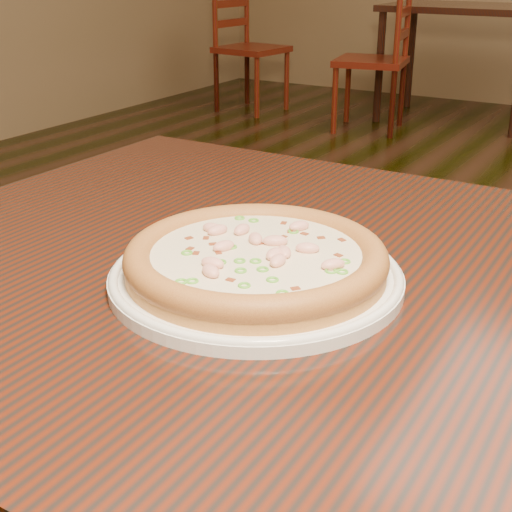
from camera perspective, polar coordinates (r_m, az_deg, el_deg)
The scene contains 6 objects.
hero_table at distance 0.76m, azimuth 9.85°, elevation -9.51°, with size 1.20×0.80×0.75m.
plate at distance 0.72m, azimuth 0.00°, elevation -1.57°, with size 0.30×0.30×0.02m.
pizza at distance 0.71m, azimuth 0.01°, elevation -0.21°, with size 0.26×0.26×0.03m.
bg_table_left at distance 5.05m, azimuth 16.39°, elevation 17.65°, with size 1.00×0.70×0.75m.
chair_a at distance 5.26m, azimuth -0.85°, elevation 16.34°, with size 0.46×0.46×0.95m.
chair_b at distance 4.67m, azimuth 9.90°, elevation 15.15°, with size 0.49×0.49×0.95m.
Camera 1 is at (0.05, -1.11, 1.06)m, focal length 50.00 mm.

